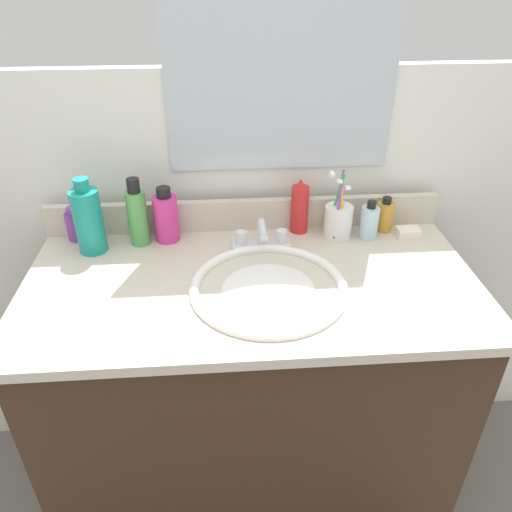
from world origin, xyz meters
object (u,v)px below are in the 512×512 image
(bottle_toner_green, at_px, (137,215))
(cup_white_ceramic, at_px, (338,220))
(bottle_oil_amber, at_px, (385,216))
(bottle_soap_pink, at_px, (166,217))
(bottle_mouthwash_teal, at_px, (88,220))
(faucet, at_px, (262,239))
(bottle_spray_red, at_px, (300,208))
(bottle_gel_clear, at_px, (369,222))
(bottle_cream_purple, at_px, (76,225))
(soap_bar, at_px, (408,232))

(bottle_toner_green, xyz_separation_m, cup_white_ceramic, (0.55, -0.01, -0.03))
(bottle_oil_amber, relative_size, bottle_soap_pink, 0.65)
(bottle_toner_green, bearing_deg, bottle_mouthwash_teal, -165.99)
(faucet, xyz_separation_m, bottle_soap_pink, (-0.26, 0.07, 0.04))
(faucet, distance_m, bottle_spray_red, 0.15)
(bottle_spray_red, relative_size, bottle_soap_pink, 1.03)
(bottle_spray_red, distance_m, cup_white_ceramic, 0.11)
(bottle_oil_amber, bearing_deg, bottle_mouthwash_teal, -176.15)
(bottle_mouthwash_teal, bearing_deg, bottle_gel_clear, 1.05)
(faucet, bearing_deg, bottle_gel_clear, 6.69)
(bottle_cream_purple, bearing_deg, bottle_mouthwash_teal, -49.56)
(bottle_toner_green, relative_size, bottle_cream_purple, 1.96)
(bottle_mouthwash_teal, xyz_separation_m, bottle_gel_clear, (0.75, 0.01, -0.04))
(bottle_spray_red, height_order, bottle_cream_purple, bottle_spray_red)
(bottle_gel_clear, bearing_deg, bottle_cream_purple, 176.26)
(soap_bar, bearing_deg, bottle_toner_green, 178.41)
(bottle_toner_green, height_order, soap_bar, bottle_toner_green)
(faucet, height_order, bottle_oil_amber, bottle_oil_amber)
(bottle_cream_purple, xyz_separation_m, bottle_mouthwash_teal, (0.06, -0.07, 0.05))
(faucet, bearing_deg, bottle_soap_pink, 165.63)
(bottle_mouthwash_teal, bearing_deg, bottle_oil_amber, 3.85)
(bottle_soap_pink, relative_size, soap_bar, 2.43)
(bottle_soap_pink, xyz_separation_m, cup_white_ceramic, (0.47, -0.02, -0.02))
(bottle_soap_pink, distance_m, bottle_gel_clear, 0.56)
(faucet, height_order, bottle_toner_green, bottle_toner_green)
(bottle_mouthwash_teal, bearing_deg, bottle_toner_green, 14.01)
(bottle_oil_amber, distance_m, bottle_mouthwash_teal, 0.81)
(bottle_spray_red, bearing_deg, bottle_oil_amber, -2.47)
(bottle_mouthwash_teal, bearing_deg, soap_bar, 0.63)
(bottle_spray_red, height_order, soap_bar, bottle_spray_red)
(bottle_cream_purple, height_order, soap_bar, bottle_cream_purple)
(bottle_soap_pink, bearing_deg, bottle_mouthwash_teal, -167.24)
(bottle_oil_amber, bearing_deg, bottle_soap_pink, -179.03)
(bottle_oil_amber, xyz_separation_m, bottle_toner_green, (-0.69, -0.02, 0.04))
(bottle_spray_red, bearing_deg, bottle_cream_purple, 179.84)
(bottle_gel_clear, bearing_deg, cup_white_ceramic, 173.77)
(bottle_toner_green, relative_size, bottle_mouthwash_teal, 0.92)
(bottle_spray_red, bearing_deg, soap_bar, -10.36)
(bottle_cream_purple, xyz_separation_m, cup_white_ceramic, (0.73, -0.04, 0.01))
(bottle_cream_purple, height_order, bottle_mouthwash_teal, bottle_mouthwash_teal)
(bottle_oil_amber, height_order, bottle_gel_clear, bottle_gel_clear)
(bottle_oil_amber, bearing_deg, cup_white_ceramic, -167.56)
(faucet, xyz_separation_m, bottle_spray_red, (0.11, 0.09, 0.04))
(faucet, relative_size, bottle_oil_amber, 1.58)
(soap_bar, bearing_deg, bottle_cream_purple, 176.46)
(bottle_oil_amber, xyz_separation_m, bottle_gel_clear, (-0.06, -0.04, 0.00))
(bottle_mouthwash_teal, bearing_deg, bottle_spray_red, 6.56)
(bottle_toner_green, relative_size, cup_white_ceramic, 0.96)
(bottle_cream_purple, bearing_deg, soap_bar, -3.54)
(bottle_gel_clear, relative_size, cup_white_ceramic, 0.56)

